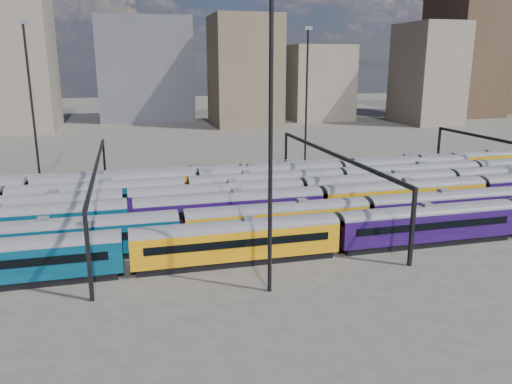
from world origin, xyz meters
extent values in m
plane|color=#433E39|center=(0.00, 0.00, 0.00)|extent=(500.00, 500.00, 0.00)
cube|color=black|center=(-27.75, -15.00, 0.36)|extent=(19.71, 2.56, 0.73)
cube|color=#042E45|center=(-27.75, -15.00, 2.23)|extent=(20.74, 3.01, 3.01)
cylinder|color=#4C4C51|center=(-27.75, -15.00, 3.73)|extent=(20.74, 3.01, 3.01)
cube|color=black|center=(-27.75, -13.48, 2.59)|extent=(18.25, 0.06, 0.78)
cube|color=black|center=(-6.40, -15.00, 0.36)|extent=(19.71, 2.56, 0.73)
cube|color=#B67407|center=(-6.40, -15.00, 2.23)|extent=(20.74, 3.01, 3.01)
cylinder|color=#4C4C51|center=(-6.40, -15.00, 3.73)|extent=(20.74, 3.01, 3.01)
cube|color=black|center=(-6.40, -16.52, 2.59)|extent=(18.25, 0.06, 0.78)
cube|color=black|center=(-6.40, -13.48, 2.59)|extent=(18.25, 0.06, 0.78)
cube|color=slate|center=(-6.40, -15.00, 4.53)|extent=(1.04, 0.93, 0.36)
cube|color=black|center=(14.94, -15.00, 0.36)|extent=(19.71, 2.56, 0.73)
cube|color=#190739|center=(14.94, -15.00, 2.23)|extent=(20.74, 3.01, 3.01)
cylinder|color=#4C4C51|center=(14.94, -15.00, 3.73)|extent=(20.74, 3.01, 3.01)
cube|color=black|center=(14.94, -16.52, 2.59)|extent=(18.25, 0.06, 0.78)
cube|color=black|center=(14.94, -13.48, 2.59)|extent=(18.25, 0.06, 0.78)
cube|color=slate|center=(14.94, -15.00, 4.53)|extent=(1.04, 0.93, 0.36)
cube|color=black|center=(-22.08, -10.00, 0.37)|extent=(19.83, 2.57, 0.73)
cube|color=#042E45|center=(-22.08, -10.00, 2.24)|extent=(20.87, 3.03, 3.03)
cylinder|color=#4C4C51|center=(-22.08, -10.00, 3.76)|extent=(20.87, 3.03, 3.03)
cube|color=black|center=(-22.08, -11.53, 2.61)|extent=(18.36, 0.06, 0.78)
cube|color=black|center=(-22.08, -8.47, 2.61)|extent=(18.36, 0.06, 0.78)
cube|color=slate|center=(-22.08, -10.00, 4.56)|extent=(1.04, 0.94, 0.37)
cube|color=black|center=(-0.61, -10.00, 0.37)|extent=(19.83, 2.57, 0.73)
cube|color=#B67407|center=(-0.61, -10.00, 2.24)|extent=(20.87, 3.03, 3.03)
cylinder|color=#4C4C51|center=(-0.61, -10.00, 3.76)|extent=(20.87, 3.03, 3.03)
cube|color=black|center=(-0.61, -11.53, 2.61)|extent=(18.36, 0.06, 0.78)
cube|color=black|center=(-0.61, -8.47, 2.61)|extent=(18.36, 0.06, 0.78)
cube|color=slate|center=(-0.61, -10.00, 4.56)|extent=(1.04, 0.94, 0.37)
cube|color=black|center=(20.86, -10.00, 0.37)|extent=(19.83, 2.57, 0.73)
cube|color=#190739|center=(20.86, -10.00, 2.24)|extent=(20.87, 3.03, 3.03)
cylinder|color=#4C4C51|center=(20.86, -10.00, 3.76)|extent=(20.87, 3.03, 3.03)
cube|color=black|center=(20.86, -11.53, 2.61)|extent=(18.36, 0.06, 0.78)
cube|color=black|center=(20.86, -8.47, 2.61)|extent=(18.36, 0.06, 0.78)
cube|color=slate|center=(20.86, -10.00, 4.56)|extent=(1.04, 0.94, 0.37)
cube|color=black|center=(-27.95, -5.00, 0.39)|extent=(21.23, 2.75, 0.78)
cube|color=#042E45|center=(-27.95, -5.00, 2.40)|extent=(22.34, 3.24, 3.24)
cylinder|color=#4C4C51|center=(-27.95, -5.00, 4.02)|extent=(22.34, 3.24, 3.24)
cube|color=black|center=(-27.95, -6.64, 2.79)|extent=(19.66, 0.06, 0.84)
cube|color=black|center=(-27.95, -3.36, 2.79)|extent=(19.66, 0.06, 0.84)
cube|color=slate|center=(-27.95, -5.00, 4.88)|extent=(1.12, 1.01, 0.39)
cube|color=black|center=(-5.00, -5.00, 0.39)|extent=(21.23, 2.75, 0.78)
cube|color=#190739|center=(-5.00, -5.00, 2.40)|extent=(22.34, 3.24, 3.24)
cylinder|color=#4C4C51|center=(-5.00, -5.00, 4.02)|extent=(22.34, 3.24, 3.24)
cube|color=black|center=(-5.00, -6.64, 2.79)|extent=(19.66, 0.06, 0.84)
cube|color=black|center=(-5.00, -3.36, 2.79)|extent=(19.66, 0.06, 0.84)
cube|color=slate|center=(-5.00, -5.00, 4.88)|extent=(1.12, 1.01, 0.39)
cube|color=black|center=(17.94, -5.00, 0.39)|extent=(21.23, 2.75, 0.78)
cube|color=#B67407|center=(17.94, -5.00, 2.40)|extent=(22.34, 3.24, 3.24)
cylinder|color=#4C4C51|center=(17.94, -5.00, 4.02)|extent=(22.34, 3.24, 3.24)
cube|color=black|center=(17.94, -6.64, 2.79)|extent=(19.66, 0.06, 0.84)
cube|color=black|center=(17.94, -3.36, 2.79)|extent=(19.66, 0.06, 0.84)
cube|color=slate|center=(17.94, -5.00, 4.88)|extent=(1.12, 1.01, 0.39)
cube|color=black|center=(-28.38, 0.00, 0.39)|extent=(21.05, 2.73, 0.78)
cube|color=#B67407|center=(-28.38, 0.00, 2.38)|extent=(22.16, 3.21, 3.21)
cylinder|color=#4C4C51|center=(-28.38, 0.00, 3.99)|extent=(22.16, 3.21, 3.21)
cube|color=black|center=(-28.38, -1.63, 2.77)|extent=(19.50, 0.06, 0.83)
cube|color=black|center=(-28.38, 1.63, 2.77)|extent=(19.50, 0.06, 0.83)
cube|color=slate|center=(-28.38, 0.00, 4.84)|extent=(1.11, 1.00, 0.39)
cube|color=black|center=(-5.62, 0.00, 0.39)|extent=(21.05, 2.73, 0.78)
cube|color=#190739|center=(-5.62, 0.00, 2.38)|extent=(22.16, 3.21, 3.21)
cylinder|color=#4C4C51|center=(-5.62, 0.00, 3.99)|extent=(22.16, 3.21, 3.21)
cube|color=black|center=(-5.62, -1.63, 2.77)|extent=(19.50, 0.06, 0.83)
cube|color=black|center=(-5.62, 1.63, 2.77)|extent=(19.50, 0.06, 0.83)
cube|color=slate|center=(-5.62, 0.00, 4.84)|extent=(1.11, 1.00, 0.39)
cube|color=black|center=(17.14, 0.00, 0.39)|extent=(21.05, 2.73, 0.78)
cube|color=#B67407|center=(17.14, 0.00, 2.38)|extent=(22.16, 3.21, 3.21)
cylinder|color=#4C4C51|center=(17.14, 0.00, 3.99)|extent=(22.16, 3.21, 3.21)
cube|color=black|center=(17.14, -1.63, 2.77)|extent=(19.50, 0.06, 0.83)
cube|color=black|center=(17.14, 1.63, 2.77)|extent=(19.50, 0.06, 0.83)
cube|color=slate|center=(17.14, 0.00, 4.84)|extent=(1.11, 1.00, 0.39)
cube|color=black|center=(39.90, 1.63, 2.77)|extent=(19.50, 0.06, 0.83)
cube|color=black|center=(-20.31, 5.00, 0.39)|extent=(20.92, 2.71, 0.77)
cube|color=#042E45|center=(-20.31, 5.00, 2.37)|extent=(22.02, 3.19, 3.19)
cylinder|color=#4C4C51|center=(-20.31, 5.00, 3.96)|extent=(22.02, 3.19, 3.19)
cube|color=black|center=(-20.31, 3.38, 2.75)|extent=(19.38, 0.06, 0.83)
cube|color=black|center=(-20.31, 6.62, 2.75)|extent=(19.38, 0.06, 0.83)
cube|color=slate|center=(-20.31, 5.00, 4.81)|extent=(1.10, 0.99, 0.39)
cube|color=black|center=(2.30, 5.00, 0.39)|extent=(20.92, 2.71, 0.77)
cube|color=#190739|center=(2.30, 5.00, 2.37)|extent=(22.02, 3.19, 3.19)
cylinder|color=#4C4C51|center=(2.30, 5.00, 3.96)|extent=(22.02, 3.19, 3.19)
cube|color=black|center=(2.30, 3.38, 2.75)|extent=(19.38, 0.06, 0.83)
cube|color=black|center=(2.30, 6.62, 2.75)|extent=(19.38, 0.06, 0.83)
cube|color=slate|center=(2.30, 5.00, 4.81)|extent=(1.10, 0.99, 0.39)
cube|color=black|center=(24.92, 5.00, 0.39)|extent=(20.92, 2.71, 0.77)
cube|color=#042E45|center=(24.92, 5.00, 2.37)|extent=(22.02, 3.19, 3.19)
cylinder|color=#4C4C51|center=(24.92, 5.00, 3.96)|extent=(22.02, 3.19, 3.19)
cube|color=black|center=(24.92, 3.38, 2.75)|extent=(19.38, 0.06, 0.83)
cube|color=black|center=(24.92, 6.62, 2.75)|extent=(19.38, 0.06, 0.83)
cube|color=slate|center=(24.92, 5.00, 4.81)|extent=(1.10, 0.99, 0.39)
cube|color=black|center=(-18.24, 10.00, 0.39)|extent=(20.93, 2.71, 0.77)
cube|color=#B67407|center=(-18.24, 10.00, 2.37)|extent=(22.03, 3.19, 3.19)
cylinder|color=#4C4C51|center=(-18.24, 10.00, 3.97)|extent=(22.03, 3.19, 3.19)
cube|color=black|center=(-18.24, 8.38, 2.75)|extent=(19.38, 0.06, 0.83)
cube|color=black|center=(-18.24, 11.62, 2.75)|extent=(19.38, 0.06, 0.83)
cube|color=slate|center=(-18.24, 10.00, 4.82)|extent=(1.10, 0.99, 0.39)
cube|color=black|center=(4.39, 10.00, 0.39)|extent=(20.93, 2.71, 0.77)
cube|color=#B67407|center=(4.39, 10.00, 2.37)|extent=(22.03, 3.19, 3.19)
cylinder|color=#4C4C51|center=(4.39, 10.00, 3.97)|extent=(22.03, 3.19, 3.19)
cube|color=black|center=(4.39, 8.38, 2.75)|extent=(19.38, 0.06, 0.83)
cube|color=black|center=(4.39, 11.62, 2.75)|extent=(19.38, 0.06, 0.83)
cube|color=slate|center=(4.39, 10.00, 4.82)|extent=(1.10, 0.99, 0.39)
cube|color=black|center=(27.01, 10.00, 0.39)|extent=(20.93, 2.71, 0.77)
cube|color=#042E45|center=(27.01, 10.00, 2.37)|extent=(22.03, 3.19, 3.19)
cylinder|color=#4C4C51|center=(27.01, 10.00, 3.97)|extent=(22.03, 3.19, 3.19)
cube|color=black|center=(27.01, 8.38, 2.75)|extent=(19.38, 0.06, 0.83)
cube|color=black|center=(27.01, 11.62, 2.75)|extent=(19.38, 0.06, 0.83)
cube|color=slate|center=(27.01, 10.00, 4.82)|extent=(1.10, 0.99, 0.39)
cube|color=black|center=(-28.41, 15.00, 0.33)|extent=(17.81, 2.31, 0.66)
cube|color=#190739|center=(-28.41, 15.00, 2.02)|extent=(18.75, 2.72, 2.72)
cylinder|color=#4C4C51|center=(-28.41, 15.00, 3.37)|extent=(18.75, 2.72, 2.72)
cube|color=black|center=(-28.41, 13.62, 2.34)|extent=(16.50, 0.06, 0.70)
cube|color=black|center=(-28.41, 16.38, 2.34)|extent=(16.50, 0.06, 0.70)
cube|color=slate|center=(-28.41, 15.00, 4.10)|extent=(0.94, 0.84, 0.33)
cube|color=black|center=(-9.06, 15.00, 0.33)|extent=(17.81, 2.31, 0.66)
cube|color=#042E45|center=(-9.06, 15.00, 2.02)|extent=(18.75, 2.72, 2.72)
cylinder|color=#4C4C51|center=(-9.06, 15.00, 3.37)|extent=(18.75, 2.72, 2.72)
cube|color=black|center=(-9.06, 13.62, 2.34)|extent=(16.50, 0.06, 0.70)
cube|color=black|center=(-9.06, 16.38, 2.34)|extent=(16.50, 0.06, 0.70)
cube|color=slate|center=(-9.06, 15.00, 4.10)|extent=(0.94, 0.84, 0.33)
cube|color=black|center=(10.29, 15.00, 0.33)|extent=(17.81, 2.31, 0.66)
cube|color=#B67407|center=(10.29, 15.00, 2.02)|extent=(18.75, 2.72, 2.72)
cylinder|color=#4C4C51|center=(10.29, 15.00, 3.37)|extent=(18.75, 2.72, 2.72)
cube|color=black|center=(10.29, 13.62, 2.34)|extent=(16.50, 0.06, 0.70)
cube|color=black|center=(10.29, 16.38, 2.34)|extent=(16.50, 0.06, 0.70)
cube|color=slate|center=(10.29, 15.00, 4.10)|extent=(0.94, 0.84, 0.33)
cube|color=black|center=(29.64, 15.00, 0.33)|extent=(17.81, 2.31, 0.66)
cube|color=#190739|center=(29.64, 15.00, 2.02)|extent=(18.75, 2.72, 2.72)
cylinder|color=#4C4C51|center=(29.64, 15.00, 3.37)|extent=(18.75, 2.72, 2.72)
cube|color=black|center=(29.64, 13.62, 2.34)|extent=(16.50, 0.06, 0.70)
cube|color=black|center=(29.64, 16.38, 2.34)|extent=(16.50, 0.06, 0.70)
cube|color=slate|center=(29.64, 15.00, 4.10)|extent=(0.94, 0.84, 0.33)
cube|color=black|center=(48.99, 15.00, 0.33)|extent=(17.81, 2.31, 0.66)
cube|color=#B67407|center=(48.99, 15.00, 2.02)|extent=(18.75, 2.72, 2.72)
cylinder|color=#4C4C51|center=(48.99, 15.00, 3.37)|extent=(18.75, 2.72, 2.72)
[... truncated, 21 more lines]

